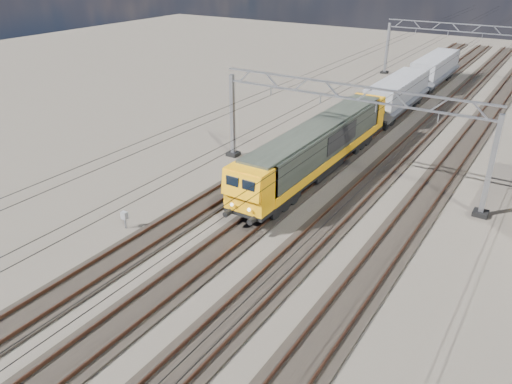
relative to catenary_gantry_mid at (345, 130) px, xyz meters
The scene contains 12 objects.
ground 5.59m from the catenary_gantry_mid, 90.00° to the right, with size 160.00×160.00×0.00m, color #2B2620.
track_outer_west 8.17m from the catenary_gantry_mid, 146.31° to the right, with size 2.60×140.00×0.30m.
track_loco 5.89m from the catenary_gantry_mid, 116.57° to the right, with size 2.60×140.00×0.30m.
track_inner_east 5.89m from the catenary_gantry_mid, 63.43° to the right, with size 2.60×140.00×0.30m.
track_outer_east 8.17m from the catenary_gantry_mid, 33.69° to the right, with size 2.60×140.00×0.30m.
catenary_gantry_mid is the anchor object (origin of this frame).
catenary_gantry_far 36.00m from the catenary_gantry_mid, 90.00° to the left, with size 19.90×0.90×7.11m.
overhead_wires 4.40m from the catenary_gantry_mid, 90.00° to the left, with size 12.03×140.00×0.53m.
locomotive 2.56m from the catenary_gantry_mid, behind, with size 2.76×21.10×3.62m.
hopper_wagon_lead 18.10m from the catenary_gantry_mid, 96.37° to the left, with size 3.38×13.00×3.25m.
hopper_wagon_mid 32.22m from the catenary_gantry_mid, 93.56° to the left, with size 3.38×13.00×3.25m.
trackside_cabinet 15.83m from the catenary_gantry_mid, 121.79° to the right, with size 0.38×0.29×1.10m.
Camera 1 is at (12.46, -26.96, 15.04)m, focal length 35.00 mm.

